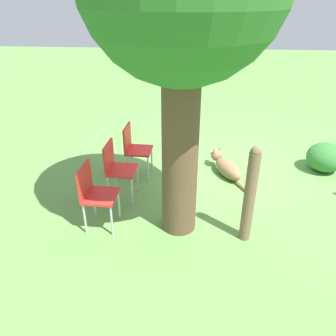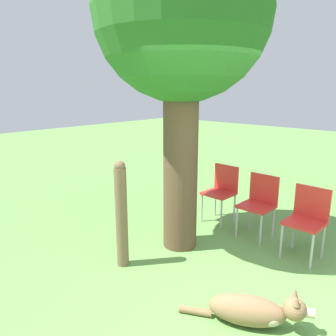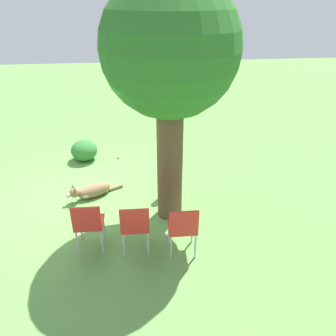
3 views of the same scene
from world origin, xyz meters
The scene contains 7 objects.
ground_plane centered at (0.00, 0.00, 0.00)m, with size 30.00×30.00×0.00m, color #609947.
oak_tree centered at (0.68, 1.52, 2.89)m, with size 2.12×2.12×4.04m.
dog centered at (-0.06, 0.00, 0.15)m, with size 0.65×1.10×0.39m.
fence_post centered at (-0.19, 1.70, 0.66)m, with size 0.14×0.14×1.31m.
red_chair_0 centered at (1.52, 0.14, 0.54)m, with size 0.44×0.45×0.91m.
red_chair_1 centered at (1.66, 0.87, 0.54)m, with size 0.44×0.45×0.91m.
red_chair_2 centered at (1.79, 1.59, 0.54)m, with size 0.44×0.45×0.91m.
Camera 2 is at (-2.49, -1.15, 2.11)m, focal length 35.00 mm.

